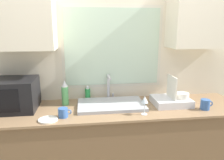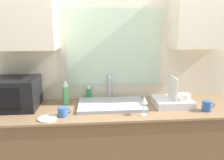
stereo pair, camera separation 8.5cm
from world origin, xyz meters
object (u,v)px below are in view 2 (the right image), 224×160
at_px(wine_glass, 144,101).
at_px(spray_bottle, 66,92).
at_px(mug_near_sink, 63,112).
at_px(microwave, 14,93).
at_px(dish_rack, 173,101).
at_px(faucet, 110,85).
at_px(soap_bottle, 89,94).

bearing_deg(wine_glass, spray_bottle, 153.81).
distance_m(mug_near_sink, wine_glass, 0.71).
distance_m(microwave, spray_bottle, 0.48).
height_order(spray_bottle, wine_glass, spray_bottle).
bearing_deg(mug_near_sink, wine_glass, -2.67).
height_order(dish_rack, mug_near_sink, dish_rack).
xyz_separation_m(faucet, soap_bottle, (-0.22, 0.02, -0.09)).
bearing_deg(soap_bottle, faucet, -4.75).
bearing_deg(wine_glass, soap_bottle, 135.73).
distance_m(spray_bottle, mug_near_sink, 0.33).
bearing_deg(dish_rack, mug_near_sink, -170.43).
bearing_deg(spray_bottle, mug_near_sink, -89.03).
xyz_separation_m(microwave, spray_bottle, (0.47, 0.07, -0.02)).
bearing_deg(microwave, spray_bottle, 7.97).
distance_m(microwave, soap_bottle, 0.73).
bearing_deg(wine_glass, faucet, 119.82).
xyz_separation_m(microwave, dish_rack, (1.52, -0.07, -0.09)).
xyz_separation_m(mug_near_sink, wine_glass, (0.70, -0.03, 0.09)).
height_order(microwave, spray_bottle, microwave).
relative_size(faucet, mug_near_sink, 2.36).
distance_m(soap_bottle, mug_near_sink, 0.49).
bearing_deg(microwave, wine_glass, -13.48).
bearing_deg(soap_bottle, wine_glass, -44.27).
bearing_deg(faucet, spray_bottle, -166.87).
distance_m(spray_bottle, wine_glass, 0.79).
relative_size(faucet, spray_bottle, 1.08).
relative_size(faucet, wine_glass, 1.59).
bearing_deg(spray_bottle, dish_rack, -7.55).
xyz_separation_m(faucet, dish_rack, (0.60, -0.24, -0.11)).
height_order(microwave, wine_glass, microwave).
distance_m(soap_bottle, wine_glass, 0.68).
xyz_separation_m(spray_bottle, mug_near_sink, (0.01, -0.32, -0.08)).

